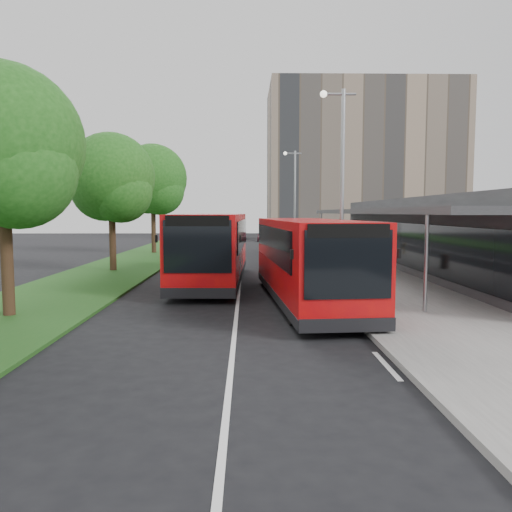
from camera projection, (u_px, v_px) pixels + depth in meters
The scene contains 18 objects.
ground at pixel (238, 300), 18.50m from camera, with size 120.00×120.00×0.00m, color black.
pavement at pixel (320, 254), 38.52m from camera, with size 5.00×80.00×0.15m, color slate.
grass_verge at pixel (152, 254), 38.29m from camera, with size 5.00×80.00×0.10m, color #1B4B18.
lane_centre_line at pixel (242, 261), 33.44m from camera, with size 0.12×70.00×0.01m, color silver.
kerb_dashes at pixel (286, 256), 37.48m from camera, with size 0.12×56.00×0.01m.
office_block at pixel (361, 164), 59.80m from camera, with size 22.00×12.00×18.00m, color tan.
station_building at pixel (445, 235), 26.48m from camera, with size 7.70×26.00×4.00m.
tree_near at pixel (3, 154), 15.00m from camera, with size 4.80×4.80×7.72m.
tree_mid at pixel (111, 182), 26.96m from camera, with size 4.69×4.69×7.54m.
tree_far at pixel (153, 183), 38.86m from camera, with size 5.33×5.33×8.56m.
lamp_post_near at pixel (340, 176), 20.15m from camera, with size 1.44×0.28×8.00m.
lamp_post_far at pixel (294, 194), 40.07m from camera, with size 1.44×0.28×8.00m.
bus_main at pixel (308, 261), 17.71m from camera, with size 3.43×10.71×2.99m.
bus_second at pixel (213, 248), 22.89m from camera, with size 3.18×11.27×3.17m.
litter_bin at pixel (342, 262), 27.57m from camera, with size 0.43×0.43×0.77m, color #341F15.
bollard at pixel (307, 248), 37.14m from camera, with size 0.14×0.14×0.88m, color orange.
car_near at pixel (263, 236), 56.53m from camera, with size 1.33×3.30×1.12m, color #540C1D.
car_far at pixel (239, 234), 61.92m from camera, with size 1.09×3.13×1.03m, color navy.
Camera 1 is at (0.34, -18.29, 3.24)m, focal length 35.00 mm.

